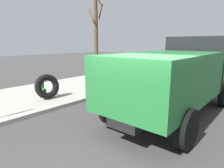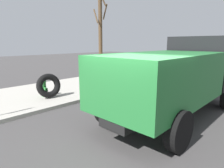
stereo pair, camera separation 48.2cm
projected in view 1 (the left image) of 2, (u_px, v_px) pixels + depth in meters
name	position (u px, v px, depth m)	size (l,w,h in m)	color
ground_plane	(138.00, 141.00, 5.47)	(80.00, 80.00, 0.00)	#423F3F
sidewalk_curb	(28.00, 97.00, 9.60)	(36.00, 5.00, 0.15)	#ADA89E
fire_hydrant	(42.00, 88.00, 9.25)	(0.27, 0.60, 0.87)	#2D8438
loose_tire	(47.00, 87.00, 8.98)	(1.15, 1.15, 0.29)	black
dump_truck_green	(179.00, 73.00, 7.41)	(7.01, 2.83, 3.00)	#237033
dump_truck_gray	(224.00, 56.00, 16.63)	(7.07, 2.96, 3.00)	slate
bare_tree	(96.00, 38.00, 13.39)	(1.06, 0.99, 6.36)	#4C3823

